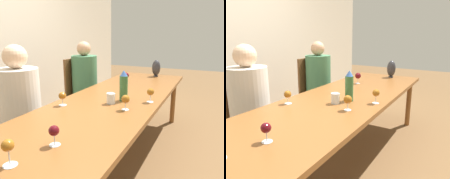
# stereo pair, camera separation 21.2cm
# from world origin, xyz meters

# --- Properties ---
(ground_plane) EXTENTS (14.00, 14.00, 0.00)m
(ground_plane) POSITION_xyz_m (0.00, 0.00, 0.00)
(ground_plane) COLOR brown
(dining_table) EXTENTS (3.01, 0.93, 0.73)m
(dining_table) POSITION_xyz_m (0.00, 0.00, 0.67)
(dining_table) COLOR brown
(dining_table) RESTS_ON ground_plane
(water_bottle) EXTENTS (0.08, 0.08, 0.30)m
(water_bottle) POSITION_xyz_m (-0.03, -0.12, 0.87)
(water_bottle) COLOR #336638
(water_bottle) RESTS_ON dining_table
(water_tumbler) EXTENTS (0.08, 0.08, 0.10)m
(water_tumbler) POSITION_xyz_m (-0.17, -0.05, 0.78)
(water_tumbler) COLOR silver
(water_tumbler) RESTS_ON dining_table
(vase) EXTENTS (0.12, 0.12, 0.25)m
(vase) POSITION_xyz_m (1.33, -0.10, 0.86)
(vase) COLOR #2D2D33
(vase) RESTS_ON dining_table
(wine_glass_0) EXTENTS (0.07, 0.07, 0.13)m
(wine_glass_0) POSITION_xyz_m (-0.27, -0.23, 0.82)
(wine_glass_0) COLOR silver
(wine_glass_0) RESTS_ON dining_table
(wine_glass_1) EXTENTS (0.07, 0.07, 0.12)m
(wine_glass_1) POSITION_xyz_m (-0.40, 0.32, 0.81)
(wine_glass_1) COLOR silver
(wine_glass_1) RESTS_ON dining_table
(wine_glass_2) EXTENTS (0.08, 0.08, 0.14)m
(wine_glass_2) POSITION_xyz_m (0.70, 0.14, 0.83)
(wine_glass_2) COLOR silver
(wine_glass_2) RESTS_ON dining_table
(wine_glass_3) EXTENTS (0.06, 0.06, 0.12)m
(wine_glass_3) POSITION_xyz_m (-1.01, -0.09, 0.81)
(wine_glass_3) COLOR silver
(wine_glass_3) RESTS_ON dining_table
(wine_glass_5) EXTENTS (0.07, 0.07, 0.14)m
(wine_glass_5) POSITION_xyz_m (-1.27, -0.02, 0.83)
(wine_glass_5) COLOR silver
(wine_glass_5) RESTS_ON dining_table
(wine_glass_6) EXTENTS (0.07, 0.07, 0.13)m
(wine_glass_6) POSITION_xyz_m (0.03, -0.36, 0.82)
(wine_glass_6) COLOR silver
(wine_glass_6) RESTS_ON dining_table
(chair_near) EXTENTS (0.44, 0.44, 1.01)m
(chair_near) POSITION_xyz_m (-0.47, 0.86, 0.53)
(chair_near) COLOR brown
(chair_near) RESTS_ON ground_plane
(chair_far) EXTENTS (0.44, 0.44, 1.01)m
(chair_far) POSITION_xyz_m (0.71, 0.86, 0.53)
(chair_far) COLOR brown
(chair_far) RESTS_ON ground_plane
(person_near) EXTENTS (0.39, 0.39, 1.26)m
(person_near) POSITION_xyz_m (-0.47, 0.77, 0.67)
(person_near) COLOR #2D2D38
(person_near) RESTS_ON ground_plane
(person_far) EXTENTS (0.36, 0.36, 1.25)m
(person_far) POSITION_xyz_m (0.71, 0.77, 0.67)
(person_far) COLOR #2D2D38
(person_far) RESTS_ON ground_plane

